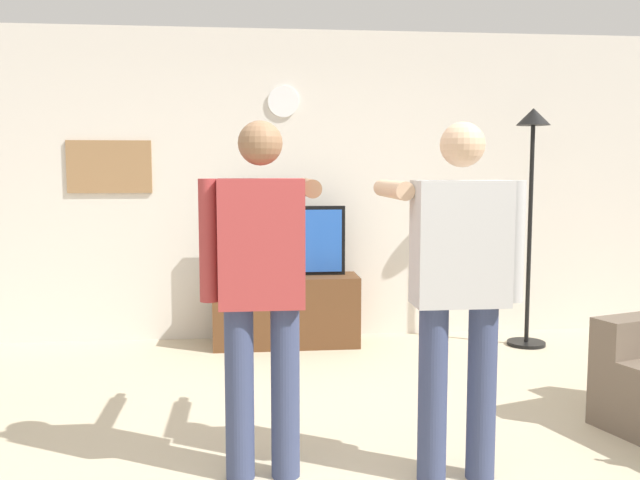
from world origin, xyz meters
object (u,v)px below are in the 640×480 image
object	(u,v)px
framed_picture	(109,167)
wall_clock	(283,102)
tv_stand	(286,311)
television	(286,241)
person_standing_nearer_lamp	(262,279)
person_standing_nearer_couch	(459,279)
floor_lamp	(531,177)

from	to	relation	value
framed_picture	wall_clock	bearing A→B (deg)	-0.19
tv_stand	television	size ratio (longest dim) A/B	1.21
television	wall_clock	distance (m)	1.21
framed_picture	person_standing_nearer_lamp	size ratio (longest dim) A/B	0.41
person_standing_nearer_lamp	person_standing_nearer_couch	xyz separation A→B (m)	(0.93, -0.12, 0.00)
television	person_standing_nearer_lamp	xyz separation A→B (m)	(-0.25, -2.53, 0.09)
floor_lamp	person_standing_nearer_lamp	xyz separation A→B (m)	(-2.30, -2.28, -0.45)
person_standing_nearer_lamp	person_standing_nearer_couch	distance (m)	0.94
wall_clock	person_standing_nearer_couch	world-z (taller)	wall_clock
television	person_standing_nearer_couch	size ratio (longest dim) A/B	0.59
television	wall_clock	xyz separation A→B (m)	(0.00, 0.24, 1.19)
framed_picture	person_standing_nearer_couch	world-z (taller)	framed_picture
person_standing_nearer_couch	floor_lamp	bearing A→B (deg)	60.34
floor_lamp	tv_stand	bearing A→B (deg)	174.16
tv_stand	person_standing_nearer_couch	distance (m)	2.78
person_standing_nearer_lamp	person_standing_nearer_couch	size ratio (longest dim) A/B	1.00
floor_lamp	television	bearing A→B (deg)	172.88
wall_clock	floor_lamp	size ratio (longest dim) A/B	0.13
tv_stand	wall_clock	bearing A→B (deg)	90.00
wall_clock	framed_picture	xyz separation A→B (m)	(-1.49, 0.00, -0.56)
television	person_standing_nearer_couch	bearing A→B (deg)	-75.61
floor_lamp	person_standing_nearer_lamp	bearing A→B (deg)	-135.27
television	person_standing_nearer_couch	distance (m)	2.74
person_standing_nearer_couch	wall_clock	bearing A→B (deg)	103.22
tv_stand	person_standing_nearer_lamp	xyz separation A→B (m)	(-0.25, -2.48, 0.68)
framed_picture	person_standing_nearer_couch	distance (m)	3.66
framed_picture	person_standing_nearer_lamp	world-z (taller)	framed_picture
tv_stand	television	distance (m)	0.60
wall_clock	person_standing_nearer_lamp	bearing A→B (deg)	-95.19
framed_picture	floor_lamp	bearing A→B (deg)	-8.12
person_standing_nearer_lamp	person_standing_nearer_couch	bearing A→B (deg)	-7.37
wall_clock	framed_picture	world-z (taller)	wall_clock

